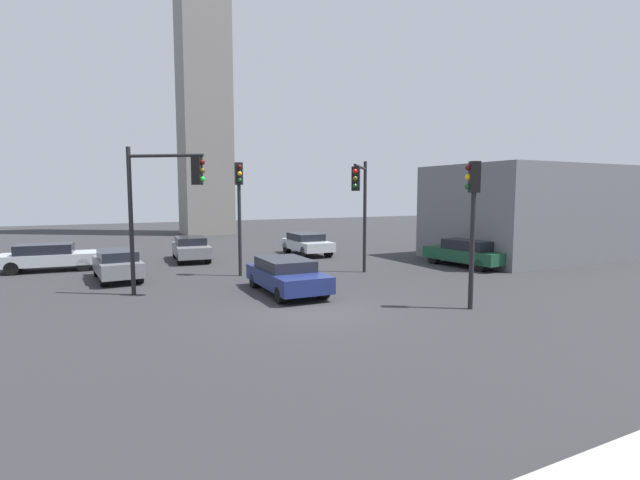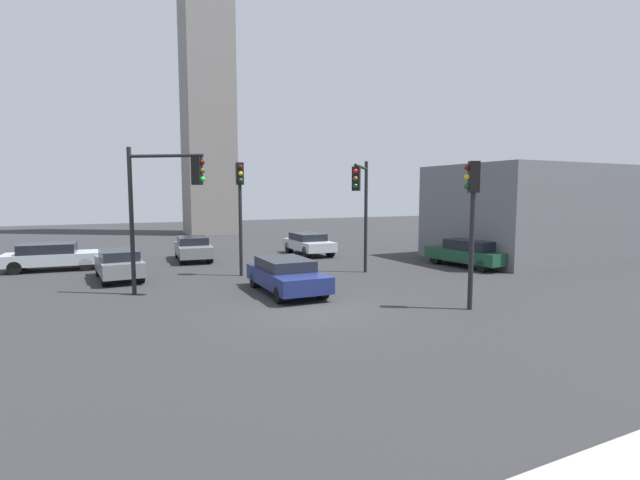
{
  "view_description": "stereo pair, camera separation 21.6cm",
  "coord_description": "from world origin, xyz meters",
  "px_view_note": "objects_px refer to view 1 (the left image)",
  "views": [
    {
      "loc": [
        -6.53,
        -13.49,
        3.77
      ],
      "look_at": [
        1.69,
        2.78,
        1.97
      ],
      "focal_mm": 26.16,
      "sensor_mm": 36.0,
      "label": 1
    },
    {
      "loc": [
        -6.33,
        -13.58,
        3.77
      ],
      "look_at": [
        1.69,
        2.78,
        1.97
      ],
      "focal_mm": 26.16,
      "sensor_mm": 36.0,
      "label": 2
    }
  ],
  "objects_px": {
    "traffic_light_3": "(239,197)",
    "car_0": "(287,275)",
    "traffic_light_0": "(473,206)",
    "car_2": "(307,243)",
    "car_6": "(117,264)",
    "traffic_light_1": "(163,192)",
    "car_3": "(49,256)",
    "car_5": "(191,248)",
    "traffic_light_2": "(361,195)",
    "car_4": "(468,252)"
  },
  "relations": [
    {
      "from": "traffic_light_3",
      "to": "car_2",
      "type": "height_order",
      "value": "traffic_light_3"
    },
    {
      "from": "traffic_light_2",
      "to": "car_6",
      "type": "distance_m",
      "value": 11.15
    },
    {
      "from": "traffic_light_3",
      "to": "car_5",
      "type": "relative_size",
      "value": 1.2
    },
    {
      "from": "traffic_light_0",
      "to": "car_3",
      "type": "xyz_separation_m",
      "value": [
        -12.86,
        15.08,
        -2.66
      ]
    },
    {
      "from": "car_0",
      "to": "car_6",
      "type": "height_order",
      "value": "car_6"
    },
    {
      "from": "traffic_light_3",
      "to": "car_5",
      "type": "distance_m",
      "value": 6.84
    },
    {
      "from": "car_3",
      "to": "car_5",
      "type": "bearing_deg",
      "value": 7.68
    },
    {
      "from": "traffic_light_0",
      "to": "car_4",
      "type": "relative_size",
      "value": 1.03
    },
    {
      "from": "car_3",
      "to": "car_5",
      "type": "distance_m",
      "value": 6.97
    },
    {
      "from": "traffic_light_1",
      "to": "car_5",
      "type": "relative_size",
      "value": 1.27
    },
    {
      "from": "traffic_light_3",
      "to": "car_0",
      "type": "height_order",
      "value": "traffic_light_3"
    },
    {
      "from": "car_3",
      "to": "car_5",
      "type": "height_order",
      "value": "car_3"
    },
    {
      "from": "traffic_light_2",
      "to": "traffic_light_1",
      "type": "bearing_deg",
      "value": -49.85
    },
    {
      "from": "traffic_light_3",
      "to": "car_2",
      "type": "distance_m",
      "value": 8.54
    },
    {
      "from": "traffic_light_1",
      "to": "car_3",
      "type": "bearing_deg",
      "value": 151.31
    },
    {
      "from": "traffic_light_1",
      "to": "traffic_light_3",
      "type": "height_order",
      "value": "traffic_light_1"
    },
    {
      "from": "car_3",
      "to": "car_0",
      "type": "bearing_deg",
      "value": -45.8
    },
    {
      "from": "traffic_light_2",
      "to": "car_0",
      "type": "xyz_separation_m",
      "value": [
        -4.26,
        -1.55,
        -3.02
      ]
    },
    {
      "from": "traffic_light_1",
      "to": "car_3",
      "type": "distance_m",
      "value": 10.0
    },
    {
      "from": "traffic_light_1",
      "to": "car_0",
      "type": "height_order",
      "value": "traffic_light_1"
    },
    {
      "from": "traffic_light_2",
      "to": "car_2",
      "type": "bearing_deg",
      "value": -148.31
    },
    {
      "from": "traffic_light_3",
      "to": "car_5",
      "type": "bearing_deg",
      "value": -165.47
    },
    {
      "from": "traffic_light_1",
      "to": "car_4",
      "type": "xyz_separation_m",
      "value": [
        15.17,
        0.2,
        -3.08
      ]
    },
    {
      "from": "traffic_light_2",
      "to": "car_5",
      "type": "xyz_separation_m",
      "value": [
        -5.76,
        8.91,
        -2.99
      ]
    },
    {
      "from": "car_0",
      "to": "car_2",
      "type": "bearing_deg",
      "value": 152.48
    },
    {
      "from": "car_0",
      "to": "car_2",
      "type": "xyz_separation_m",
      "value": [
        5.44,
        9.77,
        0.03
      ]
    },
    {
      "from": "traffic_light_3",
      "to": "car_5",
      "type": "height_order",
      "value": "traffic_light_3"
    },
    {
      "from": "car_3",
      "to": "car_5",
      "type": "relative_size",
      "value": 1.05
    },
    {
      "from": "traffic_light_0",
      "to": "car_5",
      "type": "relative_size",
      "value": 1.12
    },
    {
      "from": "traffic_light_0",
      "to": "traffic_light_2",
      "type": "xyz_separation_m",
      "value": [
        -0.15,
        6.62,
        0.34
      ]
    },
    {
      "from": "car_2",
      "to": "car_6",
      "type": "height_order",
      "value": "car_6"
    },
    {
      "from": "traffic_light_0",
      "to": "car_2",
      "type": "distance_m",
      "value": 15.11
    },
    {
      "from": "traffic_light_2",
      "to": "car_4",
      "type": "bearing_deg",
      "value": 131.32
    },
    {
      "from": "traffic_light_3",
      "to": "car_5",
      "type": "xyz_separation_m",
      "value": [
        -1.01,
        6.12,
        -2.9
      ]
    },
    {
      "from": "traffic_light_0",
      "to": "traffic_light_2",
      "type": "relative_size",
      "value": 0.91
    },
    {
      "from": "traffic_light_1",
      "to": "car_4",
      "type": "distance_m",
      "value": 15.48
    },
    {
      "from": "traffic_light_1",
      "to": "car_0",
      "type": "distance_m",
      "value": 5.47
    },
    {
      "from": "traffic_light_0",
      "to": "car_3",
      "type": "relative_size",
      "value": 1.06
    },
    {
      "from": "traffic_light_0",
      "to": "traffic_light_1",
      "type": "xyz_separation_m",
      "value": [
        -8.62,
        6.58,
        0.45
      ]
    },
    {
      "from": "traffic_light_0",
      "to": "car_0",
      "type": "bearing_deg",
      "value": -20.12
    },
    {
      "from": "traffic_light_3",
      "to": "car_0",
      "type": "relative_size",
      "value": 1.16
    },
    {
      "from": "car_4",
      "to": "car_5",
      "type": "height_order",
      "value": "car_4"
    },
    {
      "from": "car_6",
      "to": "car_2",
      "type": "bearing_deg",
      "value": -73.97
    },
    {
      "from": "car_0",
      "to": "car_4",
      "type": "bearing_deg",
      "value": 100.52
    },
    {
      "from": "car_6",
      "to": "car_0",
      "type": "bearing_deg",
      "value": -139.64
    },
    {
      "from": "traffic_light_3",
      "to": "car_6",
      "type": "relative_size",
      "value": 1.27
    },
    {
      "from": "traffic_light_0",
      "to": "traffic_light_1",
      "type": "bearing_deg",
      "value": -8.47
    },
    {
      "from": "traffic_light_2",
      "to": "car_3",
      "type": "xyz_separation_m",
      "value": [
        -12.72,
        8.46,
        -3.0
      ]
    },
    {
      "from": "traffic_light_2",
      "to": "traffic_light_3",
      "type": "relative_size",
      "value": 1.02
    },
    {
      "from": "car_2",
      "to": "car_5",
      "type": "height_order",
      "value": "car_5"
    }
  ]
}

